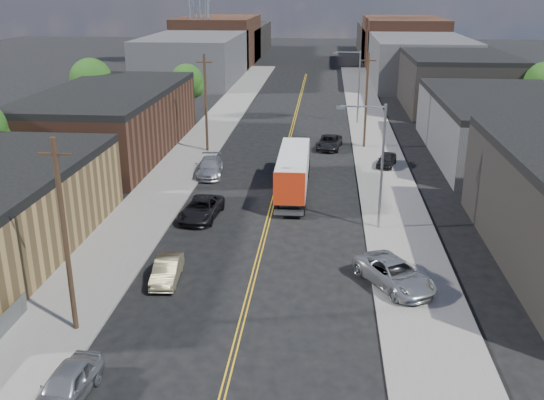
% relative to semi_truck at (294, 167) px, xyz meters
% --- Properties ---
extents(ground, '(260.00, 260.00, 0.00)m').
position_rel_semi_truck_xyz_m(ground, '(-1.50, 26.80, -2.05)').
color(ground, black).
rests_on(ground, ground).
extents(centerline, '(0.32, 120.00, 0.01)m').
position_rel_semi_truck_xyz_m(centerline, '(-1.50, 11.80, -2.04)').
color(centerline, gold).
rests_on(centerline, ground).
extents(sidewalk_left, '(5.00, 140.00, 0.15)m').
position_rel_semi_truck_xyz_m(sidewalk_left, '(-11.00, 11.80, -1.97)').
color(sidewalk_left, slate).
rests_on(sidewalk_left, ground).
extents(sidewalk_right, '(5.00, 140.00, 0.15)m').
position_rel_semi_truck_xyz_m(sidewalk_right, '(8.00, 11.80, -1.97)').
color(sidewalk_right, slate).
rests_on(sidewalk_right, ground).
extents(warehouse_brown, '(12.00, 26.00, 6.60)m').
position_rel_semi_truck_xyz_m(warehouse_brown, '(-19.50, 10.80, 1.25)').
color(warehouse_brown, '#47281C').
rests_on(warehouse_brown, ground).
extents(industrial_right_b, '(14.00, 24.00, 6.10)m').
position_rel_semi_truck_xyz_m(industrial_right_b, '(20.50, 12.80, 1.00)').
color(industrial_right_b, '#333235').
rests_on(industrial_right_b, ground).
extents(industrial_right_c, '(14.00, 22.00, 7.60)m').
position_rel_semi_truck_xyz_m(industrial_right_c, '(20.50, 38.80, 1.75)').
color(industrial_right_c, black).
rests_on(industrial_right_c, ground).
extents(skyline_left_a, '(16.00, 30.00, 8.00)m').
position_rel_semi_truck_xyz_m(skyline_left_a, '(-21.50, 61.80, 1.95)').
color(skyline_left_a, '#333235').
rests_on(skyline_left_a, ground).
extents(skyline_right_a, '(16.00, 30.00, 8.00)m').
position_rel_semi_truck_xyz_m(skyline_right_a, '(18.50, 61.80, 1.95)').
color(skyline_right_a, '#333235').
rests_on(skyline_right_a, ground).
extents(skyline_left_b, '(16.00, 26.00, 10.00)m').
position_rel_semi_truck_xyz_m(skyline_left_b, '(-21.50, 86.80, 2.95)').
color(skyline_left_b, '#47281C').
rests_on(skyline_left_b, ground).
extents(skyline_right_b, '(16.00, 26.00, 10.00)m').
position_rel_semi_truck_xyz_m(skyline_right_b, '(18.50, 86.80, 2.95)').
color(skyline_right_b, '#47281C').
rests_on(skyline_right_b, ground).
extents(skyline_left_c, '(16.00, 40.00, 7.00)m').
position_rel_semi_truck_xyz_m(skyline_left_c, '(-21.50, 106.80, 1.45)').
color(skyline_left_c, black).
rests_on(skyline_left_c, ground).
extents(skyline_right_c, '(16.00, 40.00, 7.00)m').
position_rel_semi_truck_xyz_m(skyline_right_c, '(18.50, 106.80, 1.45)').
color(skyline_right_c, black).
rests_on(skyline_right_c, ground).
extents(streetlight_near, '(3.39, 0.25, 9.00)m').
position_rel_semi_truck_xyz_m(streetlight_near, '(6.10, -8.20, 3.28)').
color(streetlight_near, gray).
rests_on(streetlight_near, ground).
extents(streetlight_far, '(3.39, 0.25, 9.00)m').
position_rel_semi_truck_xyz_m(streetlight_far, '(6.10, 26.80, 3.28)').
color(streetlight_far, gray).
rests_on(streetlight_far, ground).
extents(utility_pole_left_near, '(1.60, 0.26, 10.00)m').
position_rel_semi_truck_xyz_m(utility_pole_left_near, '(-9.70, -23.20, 3.09)').
color(utility_pole_left_near, black).
rests_on(utility_pole_left_near, ground).
extents(utility_pole_left_far, '(1.60, 0.26, 10.00)m').
position_rel_semi_truck_xyz_m(utility_pole_left_far, '(-9.70, 11.80, 3.09)').
color(utility_pole_left_far, black).
rests_on(utility_pole_left_far, ground).
extents(utility_pole_right, '(1.60, 0.26, 10.00)m').
position_rel_semi_truck_xyz_m(utility_pole_right, '(6.70, 14.80, 3.09)').
color(utility_pole_right, black).
rests_on(utility_pole_right, ground).
extents(tree_left_mid, '(5.10, 5.04, 8.37)m').
position_rel_semi_truck_xyz_m(tree_left_mid, '(-25.44, 21.80, 3.43)').
color(tree_left_mid, black).
rests_on(tree_left_mid, ground).
extents(tree_left_far, '(4.35, 4.20, 6.97)m').
position_rel_semi_truck_xyz_m(tree_left_far, '(-15.44, 28.80, 2.52)').
color(tree_left_far, black).
rests_on(tree_left_far, ground).
extents(tree_right_far, '(4.85, 4.76, 7.91)m').
position_rel_semi_truck_xyz_m(tree_right_far, '(28.56, 26.80, 3.13)').
color(tree_right_far, black).
rests_on(tree_right_far, ground).
extents(semi_truck, '(2.39, 13.77, 3.60)m').
position_rel_semi_truck_xyz_m(semi_truck, '(0.00, 0.00, 0.00)').
color(semi_truck, silver).
rests_on(semi_truck, ground).
extents(car_left_a, '(2.09, 4.46, 1.48)m').
position_rel_semi_truck_xyz_m(car_left_a, '(-7.90, -28.51, -1.31)').
color(car_left_a, '#98999C').
rests_on(car_left_a, ground).
extents(car_left_b, '(1.68, 4.12, 1.33)m').
position_rel_semi_truck_xyz_m(car_left_b, '(-6.50, -17.42, -1.38)').
color(car_left_b, '#807854').
rests_on(car_left_b, ground).
extents(car_left_c, '(2.87, 5.50, 1.48)m').
position_rel_semi_truck_xyz_m(car_left_c, '(-6.50, -7.20, -1.31)').
color(car_left_c, black).
rests_on(car_left_c, ground).
extents(car_left_d, '(2.68, 5.56, 1.56)m').
position_rel_semi_truck_xyz_m(car_left_d, '(-7.90, 3.57, -1.27)').
color(car_left_d, '#A2A4A7').
rests_on(car_left_d, ground).
extents(car_right_lot_a, '(5.01, 6.09, 1.54)m').
position_rel_semi_truck_xyz_m(car_right_lot_a, '(6.70, -17.20, -1.13)').
color(car_right_lot_a, '#A3A5A8').
rests_on(car_right_lot_a, sidewalk_right).
extents(car_right_lot_c, '(2.44, 4.01, 1.27)m').
position_rel_semi_truck_xyz_m(car_right_lot_c, '(8.43, 7.55, -1.26)').
color(car_right_lot_c, black).
rests_on(car_right_lot_c, sidewalk_right).
extents(car_ahead_truck, '(2.97, 5.28, 1.39)m').
position_rel_semi_truck_xyz_m(car_ahead_truck, '(3.00, 14.15, -1.35)').
color(car_ahead_truck, black).
rests_on(car_ahead_truck, ground).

